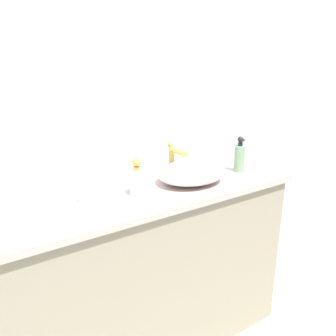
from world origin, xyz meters
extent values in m
cube|color=silver|center=(0.00, 0.73, 1.30)|extent=(6.00, 0.06, 2.60)
cube|color=gray|center=(0.10, 0.44, 0.41)|extent=(1.37, 0.46, 0.83)
cube|color=#BEA69E|center=(0.10, 0.44, 0.84)|extent=(1.41, 0.50, 0.03)
cube|color=#B2BCC6|center=(0.10, 0.69, 1.31)|extent=(1.24, 0.01, 0.91)
ellipsoid|color=silver|center=(0.32, 0.39, 0.91)|extent=(0.34, 0.27, 0.09)
cylinder|color=gold|center=(0.32, 0.55, 0.93)|extent=(0.03, 0.03, 0.14)
cylinder|color=gold|center=(0.32, 0.49, 0.98)|extent=(0.02, 0.12, 0.02)
sphere|color=gold|center=(0.32, 0.57, 1.01)|extent=(0.03, 0.03, 0.03)
cylinder|color=#7BA47B|center=(0.63, 0.38, 0.93)|extent=(0.05, 0.05, 0.14)
cylinder|color=black|center=(0.63, 0.38, 1.00)|extent=(0.02, 0.02, 0.02)
sphere|color=black|center=(0.63, 0.38, 1.03)|extent=(0.03, 0.03, 0.03)
cylinder|color=#23282A|center=(0.63, 0.37, 1.03)|extent=(0.01, 0.02, 0.01)
cylinder|color=white|center=(0.03, 0.38, 0.91)|extent=(0.06, 0.06, 0.11)
cylinder|color=#DBAF50|center=(0.03, 0.38, 0.98)|extent=(0.03, 0.03, 0.02)
sphere|color=gold|center=(0.03, 0.38, 1.00)|extent=(0.04, 0.04, 0.04)
cylinder|color=gold|center=(0.03, 0.37, 1.00)|extent=(0.02, 0.02, 0.02)
cylinder|color=beige|center=(-0.18, 0.45, 0.88)|extent=(0.05, 0.05, 0.04)
camera|label=1|loc=(-0.58, -0.78, 1.39)|focal=35.16mm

